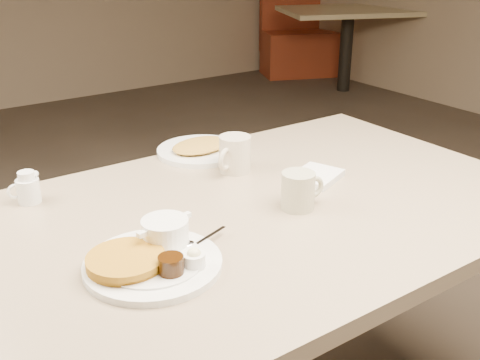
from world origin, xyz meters
TOP-DOWN VIEW (x-y plane):
  - diner_table at (0.00, 0.00)m, footprint 1.50×0.90m
  - main_plate at (-0.29, -0.10)m, footprint 0.35×0.32m
  - coffee_mug_near at (0.11, -0.06)m, footprint 0.12×0.09m
  - napkin at (0.26, 0.04)m, footprint 0.16×0.15m
  - coffee_mug_far at (0.12, 0.21)m, footprint 0.13×0.12m
  - creamer_right at (-0.41, 0.33)m, footprint 0.09×0.07m
  - hash_plate at (0.11, 0.39)m, footprint 0.31×0.31m
  - booth_back_right at (3.40, 3.47)m, footprint 1.60×1.71m

SIDE VIEW (x-z plane):
  - booth_back_right at x=3.40m, z-range -0.15..0.97m
  - diner_table at x=0.00m, z-range 0.21..0.96m
  - napkin at x=0.26m, z-range 0.75..0.77m
  - hash_plate at x=0.11m, z-range 0.75..0.78m
  - main_plate at x=-0.29m, z-range 0.74..0.81m
  - creamer_right at x=-0.41m, z-range 0.75..0.83m
  - coffee_mug_near at x=0.11m, z-range 0.75..0.84m
  - coffee_mug_far at x=0.12m, z-range 0.75..0.85m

